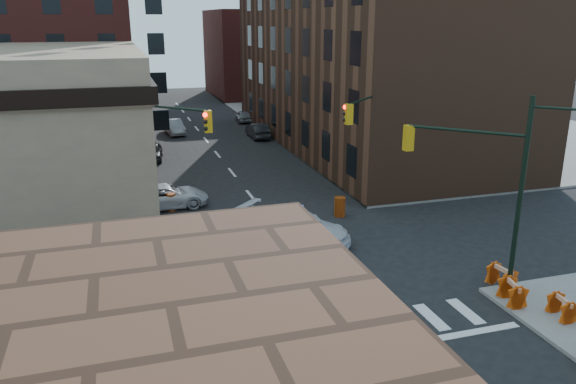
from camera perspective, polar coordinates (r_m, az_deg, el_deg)
ground at (r=26.81m, az=1.23°, el=-6.62°), size 140.00×140.00×0.00m
sidewalk_ne at (r=64.80m, az=11.63°, el=7.31°), size 34.00×54.50×0.15m
commercial_row_ne at (r=50.40m, az=7.48°, el=12.71°), size 14.00×34.00×14.00m
filler_nw at (r=85.72m, az=-23.30°, el=13.98°), size 20.00×18.00×16.00m
filler_ne at (r=84.27m, az=-2.14°, el=13.91°), size 16.00×16.00×12.00m
signal_pole_se at (r=23.31m, az=19.98°, el=0.69°), size 5.40×5.27×8.00m
signal_pole_nw at (r=29.40m, az=-12.98°, el=4.01°), size 3.58×3.67×8.00m
signal_pole_ne at (r=32.34m, az=8.18°, el=5.46°), size 3.67×3.58×8.00m
tree_ne_near at (r=52.09m, az=0.13°, el=9.11°), size 3.00×3.00×4.85m
tree_ne_far at (r=59.72m, az=-2.17°, el=10.14°), size 3.00×3.00×4.85m
police_car at (r=28.20m, az=0.63°, el=-3.51°), size 5.82×5.86×1.70m
pickup at (r=34.24m, az=-12.24°, el=-0.41°), size 5.06×2.49×1.38m
parked_car_wnear at (r=46.21m, az=-13.68°, el=4.03°), size 2.06×4.15×1.36m
parked_car_wfar at (r=56.24m, az=-11.50°, el=6.49°), size 1.98×4.40×1.40m
parked_car_wdeep at (r=67.59m, az=-15.03°, el=8.10°), size 2.82×5.76×1.61m
parked_car_enear at (r=53.43m, az=-3.11°, el=6.26°), size 1.51×4.26×1.40m
parked_car_efar at (r=62.12m, az=-4.56°, el=7.71°), size 1.71×3.82×1.27m
pedestrian_a at (r=33.96m, az=-15.21°, el=-0.26°), size 0.69×0.55×1.67m
pedestrian_b at (r=30.93m, az=-19.03°, el=-2.40°), size 0.83×0.67×1.59m
pedestrian_c at (r=33.82m, az=-25.21°, el=-1.30°), size 1.12×0.90×1.79m
barrel_road at (r=32.11m, az=5.28°, el=-1.51°), size 0.76×0.76×1.13m
barrel_bank at (r=33.66m, az=-11.81°, el=-1.00°), size 0.69×0.69×1.04m
barricade_se_a at (r=25.04m, az=20.86°, el=-8.09°), size 0.77×1.28×0.91m
barricade_se_b at (r=23.85m, az=21.81°, el=-9.48°), size 0.86×1.33×0.92m
barricade_se_c at (r=23.52m, az=26.07°, el=-10.54°), size 0.70×1.19×0.84m
barricade_nw_a at (r=32.39m, az=-16.72°, el=-2.03°), size 1.19×0.77×0.82m
barricade_nw_b at (r=33.04m, az=-21.08°, el=-2.10°), size 1.18×0.78×0.82m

